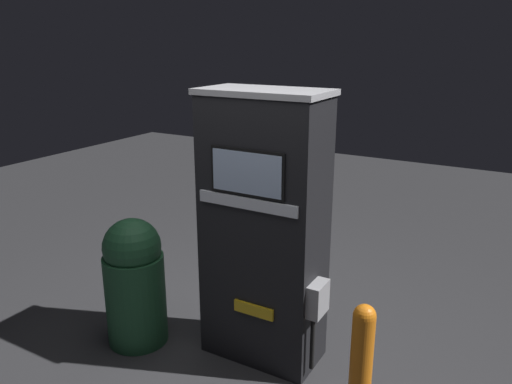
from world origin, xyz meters
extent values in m
plane|color=#2D2D30|center=(0.00, 0.00, 0.00)|extent=(14.00, 14.00, 0.00)
cube|color=black|center=(0.00, 0.22, 0.44)|extent=(0.84, 0.44, 0.88)
cube|color=black|center=(0.00, 0.22, 1.40)|extent=(0.84, 0.44, 1.05)
cube|color=#99999E|center=(0.00, 0.22, 1.95)|extent=(0.87, 0.47, 0.04)
cube|color=black|center=(0.00, -0.01, 1.46)|extent=(0.54, 0.01, 0.31)
cube|color=#9EB2D1|center=(0.00, -0.01, 1.46)|extent=(0.51, 0.01, 0.27)
cube|color=silver|center=(0.00, -0.01, 1.25)|extent=(0.73, 0.02, 0.08)
cube|color=gold|center=(0.05, -0.01, 0.48)|extent=(0.31, 0.02, 0.08)
cube|color=#99999E|center=(0.46, 0.13, 0.62)|extent=(0.09, 0.20, 0.23)
cylinder|color=black|center=(0.46, 0.07, 0.31)|extent=(0.03, 0.03, 0.38)
cylinder|color=orange|center=(0.87, -0.17, 0.38)|extent=(0.13, 0.13, 0.77)
sphere|color=orange|center=(0.87, -0.17, 0.77)|extent=(0.13, 0.13, 0.13)
cylinder|color=#1E4C2D|center=(-0.93, -0.13, 0.36)|extent=(0.46, 0.46, 0.71)
sphere|color=#1E4C2D|center=(-0.93, -0.13, 0.79)|extent=(0.44, 0.44, 0.44)
camera|label=1|loc=(1.58, -2.65, 2.27)|focal=35.00mm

